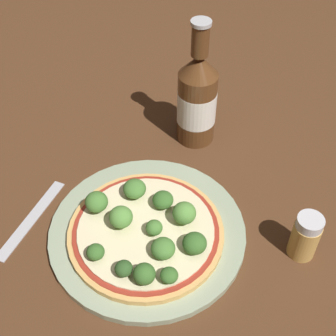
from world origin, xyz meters
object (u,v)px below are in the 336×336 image
(pepper_shaker, at_px, (305,236))
(fork, at_px, (31,219))
(pizza, at_px, (145,234))
(beer_bottle, at_px, (197,98))

(pepper_shaker, height_order, fork, pepper_shaker)
(pizza, distance_m, fork, 0.19)
(pizza, height_order, fork, pizza)
(pepper_shaker, bearing_deg, fork, -178.87)
(pizza, relative_size, fork, 1.40)
(pizza, height_order, pepper_shaker, pepper_shaker)
(beer_bottle, xyz_separation_m, pepper_shaker, (0.18, -0.23, -0.05))
(beer_bottle, bearing_deg, pepper_shaker, -50.79)
(pizza, bearing_deg, pepper_shaker, 4.75)
(beer_bottle, height_order, fork, beer_bottle)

